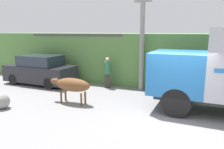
{
  "coord_description": "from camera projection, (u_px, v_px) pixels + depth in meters",
  "views": [
    {
      "loc": [
        0.95,
        -7.81,
        3.21
      ],
      "look_at": [
        -2.84,
        0.78,
        1.35
      ],
      "focal_mm": 35.0,
      "sensor_mm": 36.0,
      "label": 1
    }
  ],
  "objects": [
    {
      "name": "roadside_rock",
      "position": [
        2.0,
        101.0,
        9.19
      ],
      "size": [
        0.63,
        0.63,
        0.63
      ],
      "color": "gray",
      "rests_on": "ground_plane"
    },
    {
      "name": "utility_pole",
      "position": [
        142.0,
        39.0,
        11.61
      ],
      "size": [
        0.9,
        0.25,
        5.41
      ],
      "color": "gray",
      "rests_on": "ground_plane"
    },
    {
      "name": "hillside_embankment",
      "position": [
        192.0,
        58.0,
        14.17
      ],
      "size": [
        32.0,
        6.61,
        3.08
      ],
      "color": "#568442",
      "rests_on": "ground_plane"
    },
    {
      "name": "brown_cow",
      "position": [
        72.0,
        85.0,
        9.78
      ],
      "size": [
        2.06,
        0.61,
        1.17
      ],
      "rotation": [
        0.0,
        0.0,
        0.14
      ],
      "color": "brown",
      "rests_on": "ground_plane"
    },
    {
      "name": "ground_plane",
      "position": [
        174.0,
        120.0,
        8.01
      ],
      "size": [
        60.0,
        60.0,
        0.0
      ],
      "primitive_type": "plane",
      "color": "gray"
    },
    {
      "name": "parked_suv",
      "position": [
        40.0,
        70.0,
        13.41
      ],
      "size": [
        4.36,
        1.83,
        1.79
      ],
      "rotation": [
        0.0,
        0.0,
        -0.07
      ],
      "color": "#232328",
      "rests_on": "ground_plane"
    },
    {
      "name": "pedestrian_on_hill",
      "position": [
        108.0,
        71.0,
        12.52
      ],
      "size": [
        0.49,
        0.49,
        1.76
      ],
      "rotation": [
        0.0,
        0.0,
        3.56
      ],
      "color": "#38332D",
      "rests_on": "ground_plane"
    },
    {
      "name": "building_backdrop",
      "position": [
        85.0,
        56.0,
        15.09
      ],
      "size": [
        6.49,
        2.7,
        3.07
      ],
      "color": "#99ADB7",
      "rests_on": "ground_plane"
    }
  ]
}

